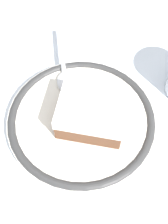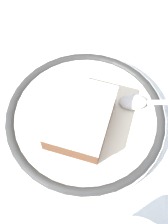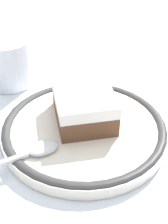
% 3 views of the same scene
% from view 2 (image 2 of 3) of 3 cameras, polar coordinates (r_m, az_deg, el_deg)
% --- Properties ---
extents(ground_plane, '(2.40, 2.40, 0.00)m').
position_cam_2_polar(ground_plane, '(0.45, -1.82, -1.04)').
color(ground_plane, '#B7B2A8').
extents(placemat, '(0.45, 0.41, 0.00)m').
position_cam_2_polar(placemat, '(0.44, -1.82, -1.00)').
color(placemat, silver).
rests_on(placemat, ground_plane).
extents(plate, '(0.22, 0.22, 0.02)m').
position_cam_2_polar(plate, '(0.43, 0.00, -1.65)').
color(plate, silver).
rests_on(plate, placemat).
extents(cake_slice, '(0.09, 0.10, 0.05)m').
position_cam_2_polar(cake_slice, '(0.40, -0.77, -1.13)').
color(cake_slice, brown).
rests_on(cake_slice, plate).
extents(spoon, '(0.13, 0.07, 0.01)m').
position_cam_2_polar(spoon, '(0.44, 12.22, 1.78)').
color(spoon, silver).
rests_on(spoon, plate).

